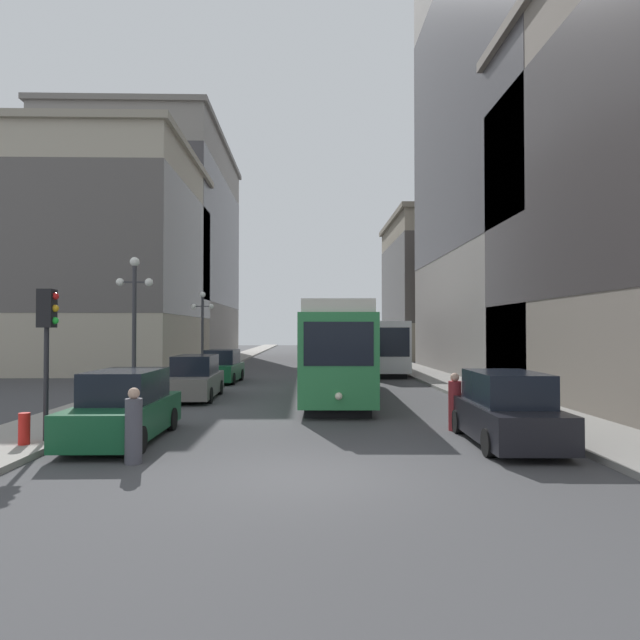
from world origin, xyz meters
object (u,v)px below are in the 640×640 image
fire_hydrant (24,429)px  parked_car_left_far (222,367)px  lamp_post_left_near (134,307)px  streetcar (334,348)px  parked_car_left_mid (195,379)px  pedestrian_crossing_far (455,404)px  parked_car_left_near (125,408)px  pedestrian_crossing_near (134,428)px  traffic_light_near_left (47,324)px  transit_bus (378,344)px  parked_car_right_far (505,410)px  lamp_post_left_far (202,320)px

fire_hydrant → parked_car_left_far: bearing=83.4°
lamp_post_left_near → fire_hydrant: 8.48m
streetcar → fire_hydrant: 13.82m
parked_car_left_mid → pedestrian_crossing_far: parked_car_left_mid is taller
lamp_post_left_near → fire_hydrant: bearing=-90.6°
parked_car_left_far → lamp_post_left_near: (-1.90, -9.33, 2.94)m
streetcar → parked_car_left_near: (-5.94, -10.06, -1.26)m
parked_car_left_mid → parked_car_left_far: 7.22m
pedestrian_crossing_near → parked_car_left_mid: bearing=29.3°
streetcar → parked_car_left_mid: 6.20m
parked_car_left_near → traffic_light_near_left: (-1.68, -0.70, 2.18)m
traffic_light_near_left → fire_hydrant: bearing=-123.6°
streetcar → fire_hydrant: bearing=-123.5°
parked_car_left_far → traffic_light_near_left: 16.93m
lamp_post_left_near → fire_hydrant: size_ratio=7.39×
pedestrian_crossing_near → streetcar: bearing=2.7°
transit_bus → parked_car_right_far: (0.03, -24.15, -1.10)m
parked_car_right_far → lamp_post_left_far: size_ratio=0.90×
traffic_light_near_left → parked_car_left_near: bearing=22.7°
streetcar → fire_hydrant: streetcar is taller
parked_car_left_near → pedestrian_crossing_far: size_ratio=2.92×
transit_bus → parked_car_right_far: 24.18m
pedestrian_crossing_far → lamp_post_left_near: bearing=56.3°
pedestrian_crossing_near → fire_hydrant: pedestrian_crossing_near is taller
parked_car_left_mid → lamp_post_left_near: 4.08m
traffic_light_near_left → fire_hydrant: traffic_light_near_left is taller
parked_car_left_near → parked_car_left_mid: (-0.00, 8.78, 0.00)m
streetcar → lamp_post_left_far: lamp_post_left_far is taller
parked_car_left_near → lamp_post_left_far: size_ratio=0.93×
parked_car_left_mid → fire_hydrant: bearing=-102.8°
transit_bus → parked_car_left_mid: 17.66m
parked_car_left_far → lamp_post_left_near: size_ratio=0.79×
parked_car_left_mid → parked_car_right_far: 13.55m
parked_car_left_near → parked_car_right_far: bearing=-3.9°
traffic_light_near_left → fire_hydrant: 2.55m
streetcar → traffic_light_near_left: bearing=-123.6°
streetcar → lamp_post_left_near: 8.70m
streetcar → parked_car_left_near: size_ratio=3.05×
parked_car_left_near → lamp_post_left_far: lamp_post_left_far is taller
parked_car_left_mid → pedestrian_crossing_near: parked_car_left_mid is taller
transit_bus → parked_car_left_near: bearing=-111.1°
streetcar → parked_car_left_far: 8.49m
transit_bus → lamp_post_left_far: size_ratio=2.41×
parked_car_left_far → fire_hydrant: parked_car_left_far is taller
pedestrian_crossing_far → fire_hydrant: pedestrian_crossing_far is taller
parked_car_left_far → traffic_light_near_left: bearing=-93.3°
transit_bus → parked_car_right_far: bearing=-88.6°
traffic_light_near_left → parked_car_left_mid: bearing=79.9°
fire_hydrant → parked_car_left_near: bearing=30.2°
parked_car_left_mid → lamp_post_left_near: lamp_post_left_near is taller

